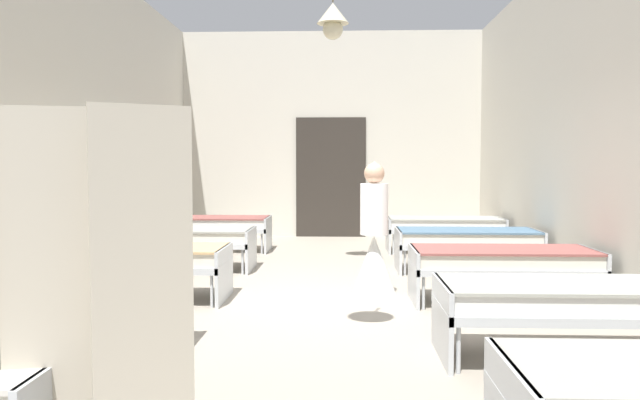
{
  "coord_description": "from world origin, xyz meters",
  "views": [
    {
      "loc": [
        0.27,
        -6.52,
        1.45
      ],
      "look_at": [
        0.0,
        0.43,
        1.05
      ],
      "focal_mm": 34.76,
      "sensor_mm": 36.0,
      "label": 1
    }
  ],
  "objects_px": {
    "bed_right_row_4": "(444,226)",
    "nurse_near_aisle": "(374,250)",
    "bed_right_row_3": "(467,239)",
    "bed_left_row_3": "(184,238)",
    "bed_left_row_1": "(56,297)",
    "bed_left_row_2": "(138,259)",
    "bed_right_row_1": "(568,301)",
    "bed_right_row_2": "(503,261)",
    "bed_left_row_4": "(213,225)",
    "privacy_screen": "(48,306)"
  },
  "relations": [
    {
      "from": "bed_left_row_2",
      "to": "bed_right_row_3",
      "type": "distance_m",
      "value": 4.32
    },
    {
      "from": "bed_left_row_4",
      "to": "privacy_screen",
      "type": "bearing_deg",
      "value": -83.02
    },
    {
      "from": "bed_left_row_3",
      "to": "bed_left_row_4",
      "type": "height_order",
      "value": "same"
    },
    {
      "from": "bed_right_row_2",
      "to": "bed_left_row_4",
      "type": "relative_size",
      "value": 1.0
    },
    {
      "from": "nurse_near_aisle",
      "to": "privacy_screen",
      "type": "xyz_separation_m",
      "value": [
        -1.58,
        -4.09,
        0.32
      ]
    },
    {
      "from": "bed_left_row_1",
      "to": "bed_right_row_2",
      "type": "distance_m",
      "value": 4.32
    },
    {
      "from": "bed_left_row_2",
      "to": "bed_left_row_3",
      "type": "distance_m",
      "value": 1.9
    },
    {
      "from": "bed_left_row_1",
      "to": "nurse_near_aisle",
      "type": "bearing_deg",
      "value": 38.74
    },
    {
      "from": "bed_left_row_4",
      "to": "privacy_screen",
      "type": "xyz_separation_m",
      "value": [
        0.95,
        -7.76,
        0.41
      ]
    },
    {
      "from": "bed_left_row_1",
      "to": "nurse_near_aisle",
      "type": "xyz_separation_m",
      "value": [
        2.53,
        2.03,
        0.09
      ]
    },
    {
      "from": "bed_left_row_1",
      "to": "bed_left_row_4",
      "type": "relative_size",
      "value": 1.0
    },
    {
      "from": "bed_right_row_3",
      "to": "nurse_near_aisle",
      "type": "bearing_deg",
      "value": -127.23
    },
    {
      "from": "bed_right_row_1",
      "to": "bed_left_row_4",
      "type": "bearing_deg",
      "value": 124.22
    },
    {
      "from": "bed_left_row_1",
      "to": "privacy_screen",
      "type": "distance_m",
      "value": 2.3
    },
    {
      "from": "privacy_screen",
      "to": "nurse_near_aisle",
      "type": "bearing_deg",
      "value": 56.3
    },
    {
      "from": "bed_right_row_2",
      "to": "bed_left_row_4",
      "type": "xyz_separation_m",
      "value": [
        -3.88,
        3.8,
        0.0
      ]
    },
    {
      "from": "bed_right_row_1",
      "to": "nurse_near_aisle",
      "type": "distance_m",
      "value": 2.44
    },
    {
      "from": "bed_right_row_2",
      "to": "bed_right_row_3",
      "type": "relative_size",
      "value": 1.0
    },
    {
      "from": "bed_left_row_4",
      "to": "privacy_screen",
      "type": "relative_size",
      "value": 1.12
    },
    {
      "from": "bed_right_row_3",
      "to": "privacy_screen",
      "type": "distance_m",
      "value": 6.56
    },
    {
      "from": "bed_right_row_1",
      "to": "bed_right_row_2",
      "type": "distance_m",
      "value": 1.9
    },
    {
      "from": "bed_left_row_1",
      "to": "bed_right_row_4",
      "type": "height_order",
      "value": "same"
    },
    {
      "from": "nurse_near_aisle",
      "to": "bed_right_row_4",
      "type": "bearing_deg",
      "value": 168.23
    },
    {
      "from": "bed_left_row_3",
      "to": "bed_right_row_4",
      "type": "bearing_deg",
      "value": 26.11
    },
    {
      "from": "bed_right_row_1",
      "to": "nurse_near_aisle",
      "type": "relative_size",
      "value": 1.28
    },
    {
      "from": "bed_right_row_4",
      "to": "nurse_near_aisle",
      "type": "xyz_separation_m",
      "value": [
        -1.34,
        -3.67,
        0.09
      ]
    },
    {
      "from": "bed_left_row_1",
      "to": "bed_right_row_4",
      "type": "xyz_separation_m",
      "value": [
        3.88,
        5.7,
        0.0
      ]
    },
    {
      "from": "bed_right_row_2",
      "to": "bed_left_row_4",
      "type": "height_order",
      "value": "same"
    },
    {
      "from": "bed_left_row_4",
      "to": "nurse_near_aisle",
      "type": "distance_m",
      "value": 4.46
    },
    {
      "from": "bed_left_row_4",
      "to": "bed_right_row_2",
      "type": "bearing_deg",
      "value": -44.43
    },
    {
      "from": "bed_left_row_4",
      "to": "bed_right_row_1",
      "type": "bearing_deg",
      "value": -55.78
    },
    {
      "from": "bed_right_row_3",
      "to": "bed_left_row_3",
      "type": "bearing_deg",
      "value": 180.0
    },
    {
      "from": "nurse_near_aisle",
      "to": "bed_left_row_2",
      "type": "bearing_deg",
      "value": -78.66
    },
    {
      "from": "bed_left_row_2",
      "to": "bed_left_row_3",
      "type": "relative_size",
      "value": 1.0
    },
    {
      "from": "bed_right_row_2",
      "to": "bed_right_row_4",
      "type": "relative_size",
      "value": 1.0
    },
    {
      "from": "bed_right_row_2",
      "to": "bed_left_row_4",
      "type": "bearing_deg",
      "value": 135.57
    },
    {
      "from": "bed_left_row_3",
      "to": "bed_left_row_4",
      "type": "xyz_separation_m",
      "value": [
        0.0,
        1.9,
        0.0
      ]
    },
    {
      "from": "bed_left_row_2",
      "to": "bed_left_row_4",
      "type": "height_order",
      "value": "same"
    },
    {
      "from": "bed_left_row_4",
      "to": "bed_right_row_4",
      "type": "relative_size",
      "value": 1.0
    },
    {
      "from": "bed_left_row_1",
      "to": "bed_left_row_2",
      "type": "distance_m",
      "value": 1.9
    },
    {
      "from": "bed_right_row_4",
      "to": "nurse_near_aisle",
      "type": "height_order",
      "value": "nurse_near_aisle"
    },
    {
      "from": "bed_left_row_1",
      "to": "bed_left_row_3",
      "type": "bearing_deg",
      "value": 90.0
    },
    {
      "from": "bed_left_row_2",
      "to": "privacy_screen",
      "type": "xyz_separation_m",
      "value": [
        0.95,
        -3.96,
        0.41
      ]
    },
    {
      "from": "bed_left_row_4",
      "to": "privacy_screen",
      "type": "distance_m",
      "value": 7.83
    },
    {
      "from": "bed_right_row_1",
      "to": "bed_left_row_2",
      "type": "bearing_deg",
      "value": 153.89
    },
    {
      "from": "bed_right_row_1",
      "to": "bed_right_row_4",
      "type": "xyz_separation_m",
      "value": [
        0.0,
        5.7,
        0.0
      ]
    },
    {
      "from": "bed_right_row_2",
      "to": "bed_left_row_4",
      "type": "distance_m",
      "value": 5.43
    },
    {
      "from": "bed_right_row_2",
      "to": "bed_right_row_4",
      "type": "height_order",
      "value": "same"
    },
    {
      "from": "bed_right_row_1",
      "to": "bed_right_row_4",
      "type": "relative_size",
      "value": 1.0
    },
    {
      "from": "bed_left_row_4",
      "to": "bed_right_row_4",
      "type": "height_order",
      "value": "same"
    }
  ]
}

